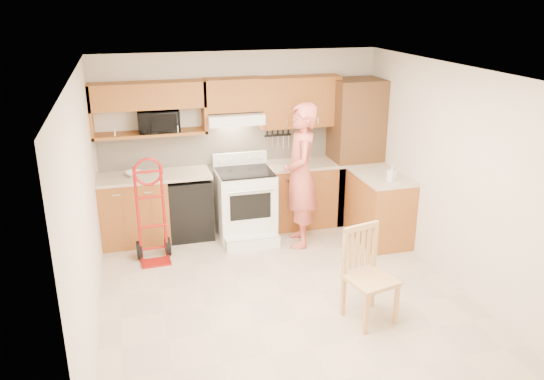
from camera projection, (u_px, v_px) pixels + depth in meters
name	position (u px, v px, depth m)	size (l,w,h in m)	color
floor	(284.00, 297.00, 6.15)	(4.00, 4.50, 0.02)	#C5AF94
ceiling	(285.00, 71.00, 5.30)	(4.00, 4.50, 0.02)	white
wall_back	(240.00, 140.00, 7.78)	(4.00, 0.02, 2.50)	beige
wall_front	(379.00, 302.00, 3.67)	(4.00, 0.02, 2.50)	beige
wall_left	(84.00, 211.00, 5.23)	(0.02, 4.50, 2.50)	beige
wall_right	(453.00, 176.00, 6.22)	(0.02, 4.50, 2.50)	beige
backsplash	(240.00, 144.00, 7.77)	(3.92, 0.03, 0.55)	beige
lower_cab_left	(134.00, 210.00, 7.38)	(0.90, 0.60, 0.90)	#915E26
dishwasher	(190.00, 207.00, 7.58)	(0.60, 0.60, 0.85)	black
lower_cab_right	(301.00, 195.00, 7.97)	(1.14, 0.60, 0.90)	#915E26
countertop_left	(154.00, 176.00, 7.30)	(1.50, 0.63, 0.04)	beige
countertop_right	(301.00, 164.00, 7.81)	(1.14, 0.63, 0.04)	beige
cab_return_right	(379.00, 208.00, 7.46)	(0.60, 1.00, 0.90)	#915E26
countertop_return	(381.00, 176.00, 7.30)	(0.63, 1.00, 0.04)	beige
pantry_tall	(355.00, 151.00, 7.97)	(0.70, 0.60, 2.10)	#513017
upper_cab_left	(147.00, 95.00, 7.07)	(1.50, 0.33, 0.34)	#915E26
upper_shelf_mw	(150.00, 134.00, 7.24)	(1.50, 0.33, 0.04)	#915E26
upper_cab_center	(233.00, 94.00, 7.36)	(0.76, 0.33, 0.44)	#915E26
upper_cab_right	(299.00, 101.00, 7.64)	(1.14, 0.33, 0.70)	#915E26
range_hood	(234.00, 118.00, 7.40)	(0.76, 0.46, 0.14)	white
knife_strip	(278.00, 139.00, 7.87)	(0.40, 0.05, 0.29)	black
microwave	(158.00, 121.00, 7.21)	(0.53, 0.36, 0.29)	black
range	(246.00, 199.00, 7.46)	(0.77, 1.01, 1.13)	white
person	(301.00, 176.00, 7.14)	(0.70, 0.46, 1.93)	#C8594C
hand_truck	(152.00, 216.00, 6.77)	(0.48, 0.44, 1.23)	#A0130E
dining_chair	(371.00, 277.00, 5.54)	(0.45, 0.49, 1.00)	tan
soap_bottle	(392.00, 173.00, 7.00)	(0.09, 0.10, 0.21)	white
bowl	(135.00, 174.00, 7.22)	(0.24, 0.24, 0.06)	white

